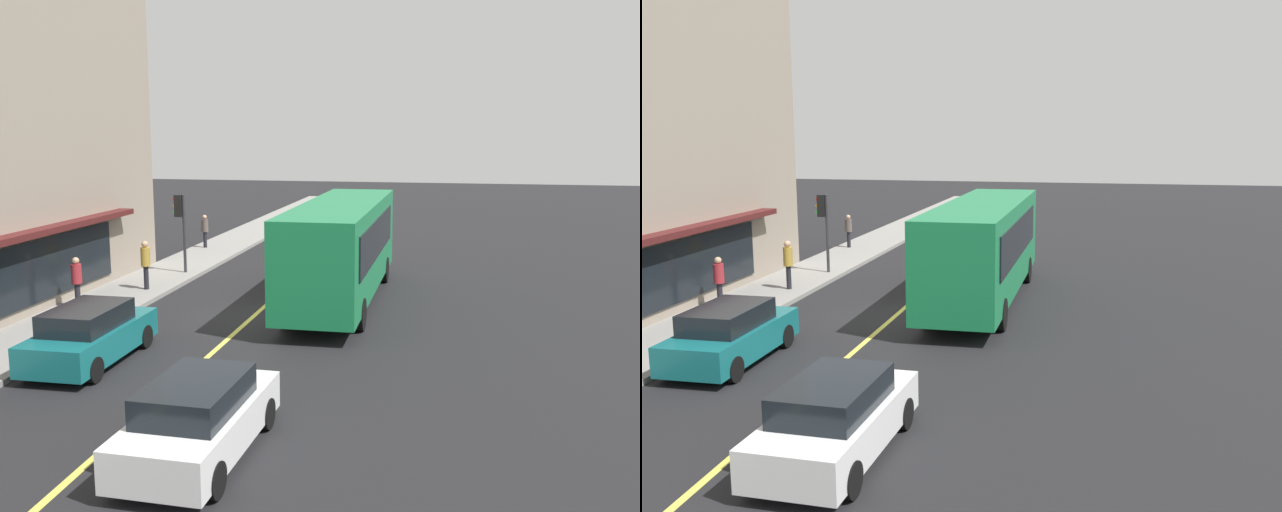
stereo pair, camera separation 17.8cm
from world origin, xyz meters
TOP-DOWN VIEW (x-y plane):
  - ground at (0.00, 0.00)m, footprint 120.00×120.00m
  - sidewalk at (0.00, 5.36)m, footprint 80.00×2.79m
  - lane_centre_stripe at (0.00, 0.00)m, footprint 36.00×0.16m
  - bus at (2.60, -2.46)m, footprint 11.14×2.65m
  - traffic_light at (5.72, 4.77)m, footprint 0.30×0.52m
  - car_teal at (-5.27, 2.81)m, footprint 4.31×1.89m
  - car_white at (-9.83, -1.90)m, footprint 4.35×1.97m
  - pedestrian_near_storefront at (11.83, 6.01)m, footprint 0.34×0.34m
  - pedestrian_waiting at (2.45, 4.82)m, footprint 0.34×0.34m
  - pedestrian_at_corner at (-0.57, 5.86)m, footprint 0.34×0.34m

SIDE VIEW (x-z plane):
  - ground at x=0.00m, z-range 0.00..0.00m
  - lane_centre_stripe at x=0.00m, z-range 0.00..0.01m
  - sidewalk at x=0.00m, z-range 0.00..0.15m
  - car_teal at x=-5.27m, z-range -0.02..1.50m
  - car_white at x=-9.83m, z-range -0.02..1.50m
  - pedestrian_near_storefront at x=11.83m, z-range 0.31..1.94m
  - pedestrian_at_corner at x=-0.57m, z-range 0.32..2.01m
  - pedestrian_waiting at x=2.45m, z-range 0.34..2.14m
  - bus at x=2.60m, z-range 0.24..3.74m
  - traffic_light at x=5.72m, z-range 0.93..4.13m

